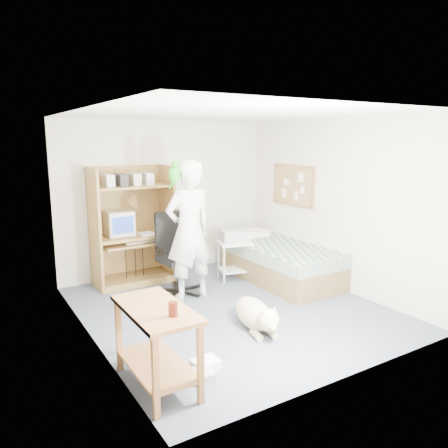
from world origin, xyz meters
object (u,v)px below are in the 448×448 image
Objects in this scene: computer_hutch at (132,230)px; dog at (256,314)px; person at (189,231)px; bed at (280,262)px; printer_cart at (235,254)px; side_desk at (156,334)px; office_chair at (176,264)px.

dog is (0.61, -2.42, -0.64)m from computer_hutch.
person is (0.42, -1.09, 0.14)m from computer_hutch.
bed is (2.00, -1.12, -0.53)m from computer_hutch.
bed is at bearing -29.29° from computer_hutch.
dog is 1.76× the size of printer_cart.
person is (-1.58, 0.03, 0.67)m from bed.
computer_hutch reaches higher than dog.
computer_hutch is at bearing 168.96° from printer_cart.
side_desk is 2.29m from person.
printer_cart is (0.81, 1.70, 0.23)m from dog.
person is 1.78× the size of dog.
computer_hutch is 0.94× the size of person.
bed is at bearing 174.83° from person.
bed is at bearing 54.85° from dog.
office_chair reaches higher than side_desk.
computer_hutch is 1.80× the size of side_desk.
dog is at bearing 19.66° from side_desk.
dog is at bearing -99.53° from printer_cart.
side_desk is 1.63× the size of printer_cart.
side_desk is 0.86× the size of office_chair.
dog is (0.24, -1.64, -0.24)m from office_chair.
bed is 2.02× the size of side_desk.
computer_hutch is at bearing 111.17° from office_chair.
computer_hutch reaches higher than office_chair.
side_desk is 0.52× the size of person.
side_desk is at bearing -147.50° from bed.
dog is 1.89m from printer_cart.
person is at bearing 178.99° from bed.
bed is 1.90m from dog.
person is at bearing -84.27° from office_chair.
printer_cart is at bearing -0.74° from office_chair.
person reaches higher than dog.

